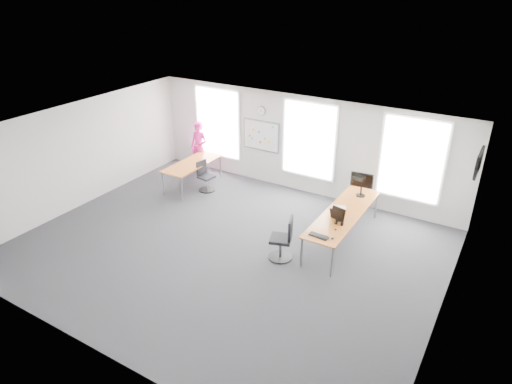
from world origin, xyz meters
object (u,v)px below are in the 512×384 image
Objects in this scene: chair_left at (205,178)px; monitor at (362,182)px; desk_left at (192,165)px; headphones at (339,223)px; chair_right at (283,241)px; desk_right at (343,214)px; keyboard at (319,236)px; person at (199,148)px.

monitor is (4.80, 0.50, 0.78)m from chair_left.
monitor is at bearing 4.63° from desk_left.
desk_left is 10.73× the size of headphones.
headphones is at bearing 110.64° from chair_right.
desk_left is 5.58m from headphones.
chair_left is at bearing 172.16° from headphones.
chair_right is (4.40, -2.17, -0.23)m from desk_left.
desk_right is at bearing -7.25° from desk_left.
keyboard is (0.83, 0.13, 0.33)m from chair_right.
chair_left is at bearing -7.08° from desk_left.
chair_right is 2.34× the size of keyboard.
desk_left is 1.11m from person.
desk_left is at bearing 172.86° from headphones.
chair_right is at bearing -31.86° from person.
person reaches higher than headphones.
headphones is (4.89, -1.26, 0.43)m from chair_left.
keyboard is 0.70× the size of monitor.
desk_right is 0.67m from headphones.
keyboard is 2.35× the size of headphones.
keyboard is at bearing -98.34° from headphones.
chair_right is 1.15× the size of chair_left.
keyboard is at bearing 79.51° from chair_right.
chair_left is (-4.76, 0.61, -0.33)m from desk_right.
desk_left is at bearing -135.34° from chair_right.
desk_right is at bearing 130.05° from chair_right.
person is (-5.77, 1.66, 0.14)m from desk_right.
chair_right is 0.90m from keyboard.
chair_left is 1.53m from person.
desk_right is 4.81m from chair_left.
desk_left is at bearing -63.21° from person.
headphones is (0.19, 0.72, 0.04)m from keyboard.
desk_right is 6.01m from person.
desk_right is at bearing 94.73° from keyboard.
chair_left is 2.04× the size of keyboard.
desk_left is at bearing 178.45° from monitor.
person is (-4.88, 3.16, 0.41)m from chair_right.
desk_right is 1.37m from keyboard.
desk_right is 3.01× the size of chair_right.
headphones is (0.13, -0.65, 0.10)m from desk_right.
desk_left is at bearing 166.17° from keyboard.
headphones is 1.79m from monitor.
person is at bearing 115.72° from desk_left.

